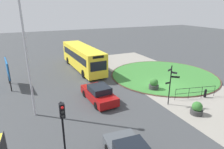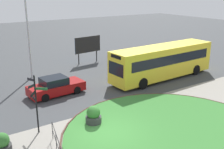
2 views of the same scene
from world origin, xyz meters
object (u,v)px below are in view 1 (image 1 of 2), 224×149
Objects in this scene: bollard_foreground at (205,93)px; signpost_directional at (171,82)px; traffic_light_near at (63,119)px; planter_near_signpost at (154,85)px; bus_yellow at (83,57)px; car_trailing at (99,94)px; billboard_left at (8,69)px; planter_kerbside at (197,109)px; lamppost_tall at (27,55)px.

signpost_directional is at bearing 85.62° from bollard_foreground.
planter_near_signpost is at bearing 120.55° from traffic_light_near.
bollard_foreground is 0.08× the size of bus_yellow.
bus_yellow is at bearing 24.02° from planter_near_signpost.
billboard_left is (7.00, 7.44, 1.38)m from car_trailing.
planter_kerbside is at bearing -157.79° from signpost_directional.
billboard_left is 2.77× the size of planter_near_signpost.
traffic_light_near is 12.28m from planter_near_signpost.
planter_kerbside is (-12.57, -13.62, -1.58)m from billboard_left.
lamppost_tall is at bearing 90.87° from planter_near_signpost.
lamppost_tall reaches higher than signpost_directional.
car_trailing is at bearing 144.83° from traffic_light_near.
bollard_foreground is 0.78× the size of planter_kerbside.
signpost_directional is 4.47m from bollard_foreground.
signpost_directional is 16.36m from billboard_left.
lamppost_tall is at bearing -168.44° from traffic_light_near.
bollard_foreground is 0.25× the size of billboard_left.
billboard_left reaches higher than bollard_foreground.
traffic_light_near is at bearing 120.21° from planter_near_signpost.
planter_kerbside is at bearing 14.13° from bus_yellow.
billboard_left is (-3.10, 9.02, 0.39)m from bus_yellow.
bollard_foreground is 0.09× the size of lamppost_tall.
signpost_directional is at bearing 22.21° from planter_kerbside.
signpost_directional reaches higher than planter_kerbside.
car_trailing is 8.32m from planter_kerbside.
signpost_directional is 1.05× the size of billboard_left.
lamppost_tall is 2.70× the size of billboard_left.
billboard_left is at bearing 62.55° from planter_near_signpost.
lamppost_tall is 12.42m from planter_near_signpost.
signpost_directional is 0.32× the size of bus_yellow.
planter_near_signpost is at bearing -123.37° from billboard_left.
car_trailing is 7.76m from traffic_light_near.
bus_yellow is 1.21× the size of lamppost_tall.
planter_near_signpost is (6.09, -10.46, -2.05)m from traffic_light_near.
lamppost_tall is (3.11, 10.80, 2.75)m from signpost_directional.
bus_yellow is at bearing 15.32° from signpost_directional.
car_trailing is (3.63, 9.38, 0.24)m from bollard_foreground.
signpost_directional reaches higher than planter_near_signpost.
bus_yellow is 10.27m from car_trailing.
traffic_light_near is 0.39× the size of lamppost_tall.
bollard_foreground is 4.87m from planter_near_signpost.
signpost_directional is 3.74m from planter_near_signpost.
bus_yellow is at bearing 29.60° from bollard_foreground.
lamppost_tall is at bearing -171.18° from billboard_left.
lamppost_tall reaches higher than planter_kerbside.
traffic_light_near is (-2.81, 9.63, 0.47)m from signpost_directional.
signpost_directional is at bearing 106.60° from traffic_light_near.
signpost_directional is 10.04m from traffic_light_near.
billboard_left is (10.31, 12.70, -0.08)m from signpost_directional.
bollard_foreground is at bearing 100.61° from traffic_light_near.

